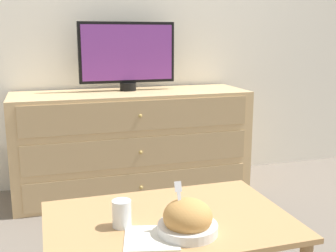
# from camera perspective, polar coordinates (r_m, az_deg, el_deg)

# --- Properties ---
(ground_plane) EXTENTS (12.00, 12.00, 0.00)m
(ground_plane) POSITION_cam_1_polar(r_m,az_deg,el_deg) (3.40, -5.14, -7.03)
(ground_plane) COLOR #70665B
(wall_back) EXTENTS (12.00, 0.05, 2.60)m
(wall_back) POSITION_cam_1_polar(r_m,az_deg,el_deg) (3.24, -5.69, 15.39)
(wall_back) COLOR white
(wall_back) RESTS_ON ground_plane
(dresser) EXTENTS (1.63, 0.53, 0.73)m
(dresser) POSITION_cam_1_polar(r_m,az_deg,el_deg) (3.01, -4.88, -2.28)
(dresser) COLOR tan
(dresser) RESTS_ON ground_plane
(tv) EXTENTS (0.68, 0.11, 0.48)m
(tv) POSITION_cam_1_polar(r_m,az_deg,el_deg) (3.00, -5.54, 9.65)
(tv) COLOR black
(tv) RESTS_ON dresser
(coffee_table) EXTENTS (0.89, 0.60, 0.46)m
(coffee_table) POSITION_cam_1_polar(r_m,az_deg,el_deg) (1.61, 0.12, -14.53)
(coffee_table) COLOR tan
(coffee_table) RESTS_ON ground_plane
(takeout_bowl) EXTENTS (0.20, 0.20, 0.18)m
(takeout_bowl) POSITION_cam_1_polar(r_m,az_deg,el_deg) (1.45, 2.69, -12.60)
(takeout_bowl) COLOR silver
(takeout_bowl) RESTS_ON coffee_table
(drink_cup) EXTENTS (0.07, 0.07, 0.10)m
(drink_cup) POSITION_cam_1_polar(r_m,az_deg,el_deg) (1.51, -6.27, -11.92)
(drink_cup) COLOR #9E6638
(drink_cup) RESTS_ON coffee_table
(napkin) EXTENTS (0.22, 0.22, 0.00)m
(napkin) POSITION_cam_1_polar(r_m,az_deg,el_deg) (1.44, -2.23, -14.90)
(napkin) COLOR silver
(napkin) RESTS_ON coffee_table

